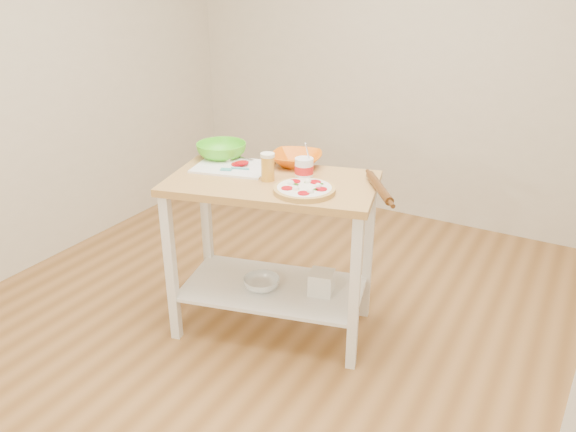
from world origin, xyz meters
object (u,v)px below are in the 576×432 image
Objects in this scene: orange_bowl at (297,159)px; shelf_glass_bowl at (262,283)px; green_bowl at (221,151)px; yogurt_tub at (304,169)px; cutting_board at (233,166)px; rolling_pin at (379,188)px; beer_pint at (268,167)px; pizza at (304,189)px; spatula at (234,169)px; knife at (228,155)px; shelf_bin at (321,282)px; prep_island at (272,225)px.

orange_bowl is 0.72m from shelf_glass_bowl.
green_bowl reaches higher than orange_bowl.
cutting_board is at bearing -177.58° from yogurt_tub.
yogurt_tub is 0.40m from rolling_pin.
beer_pint is (-0.01, -0.29, 0.04)m from orange_bowl.
orange_bowl is 1.92× the size of beer_pint.
pizza is at bearing -4.90° from shelf_glass_bowl.
cutting_board is 0.29m from beer_pint.
knife reaches higher than spatula.
yogurt_tub is 1.62× the size of shelf_bin.
spatula is (0.05, -0.06, 0.01)m from cutting_board.
rolling_pin is 2.87× the size of shelf_bin.
yogurt_tub is at bearing -52.30° from orange_bowl.
yogurt_tub is 0.65m from shelf_bin.
knife is (-0.41, 0.19, 0.27)m from prep_island.
spatula reaches higher than prep_island.
spatula is at bearing -172.26° from shelf_bin.
spatula is at bearing -64.40° from cutting_board.
green_bowl is 0.98m from rolling_pin.
beer_pint is at bearing -25.71° from spatula.
shelf_glass_bowl is at bearing 175.10° from pizza.
yogurt_tub reaches higher than orange_bowl.
beer_pint is 0.71m from shelf_bin.
spatula is (-0.47, 0.08, -0.00)m from pizza.
spatula is at bearing -169.06° from yogurt_tub.
yogurt_tub is 0.56× the size of rolling_pin.
shelf_bin is at bearing 18.10° from beer_pint.
orange_bowl is 0.29m from beer_pint.
rolling_pin is (0.56, 0.13, -0.05)m from beer_pint.
prep_island is at bearing -168.51° from rolling_pin.
orange_bowl is (0.24, 0.27, 0.02)m from spatula.
orange_bowl reaches higher than rolling_pin.
prep_island is 5.71× the size of yogurt_tub.
orange_bowl is at bearing 123.90° from pizza.
knife is at bearing 170.41° from shelf_bin.
spatula is 0.66m from shelf_glass_bowl.
pizza reaches higher than knife.
shelf_bin is (-0.28, -0.04, -0.60)m from rolling_pin.
knife is 1.88× the size of beer_pint.
pizza is 0.61m from shelf_bin.
cutting_board is at bearing 167.79° from prep_island.
orange_bowl reaches higher than spatula.
shelf_bin is at bearing -12.46° from spatula.
knife is 0.96m from rolling_pin.
pizza is 0.69m from knife.
cutting_board reaches higher than knife.
prep_island is 5.82× the size of shelf_glass_bowl.
spatula is at bearing -131.93° from orange_bowl.
prep_island is 0.33m from beer_pint.
green_bowl is 1.39× the size of shelf_glass_bowl.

